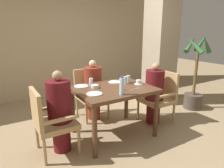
# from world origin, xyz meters

# --- Properties ---
(ground_plane) EXTENTS (16.00, 16.00, 0.00)m
(ground_plane) POSITION_xyz_m (0.00, 0.00, 0.00)
(ground_plane) COLOR #9E8460
(wall_back) EXTENTS (8.00, 0.06, 2.80)m
(wall_back) POSITION_xyz_m (0.00, 2.48, 1.40)
(wall_back) COLOR tan
(wall_back) RESTS_ON ground_plane
(pillar_stone) EXTENTS (0.56, 0.56, 2.70)m
(pillar_stone) POSITION_xyz_m (1.74, 0.83, 1.35)
(pillar_stone) COLOR tan
(pillar_stone) RESTS_ON ground_plane
(dining_table) EXTENTS (1.17, 0.91, 0.77)m
(dining_table) POSITION_xyz_m (0.00, 0.00, 0.67)
(dining_table) COLOR brown
(dining_table) RESTS_ON ground_plane
(chair_left_side) EXTENTS (0.51, 0.51, 0.91)m
(chair_left_side) POSITION_xyz_m (-0.98, 0.00, 0.49)
(chair_left_side) COLOR tan
(chair_left_side) RESTS_ON ground_plane
(diner_in_left_chair) EXTENTS (0.32, 0.32, 1.13)m
(diner_in_left_chair) POSITION_xyz_m (-0.84, 0.00, 0.58)
(diner_in_left_chair) COLOR #5B1419
(diner_in_left_chair) RESTS_ON ground_plane
(chair_far_side) EXTENTS (0.51, 0.51, 0.91)m
(chair_far_side) POSITION_xyz_m (0.00, 0.85, 0.49)
(chair_far_side) COLOR tan
(chair_far_side) RESTS_ON ground_plane
(diner_in_far_chair) EXTENTS (0.32, 0.32, 1.11)m
(diner_in_far_chair) POSITION_xyz_m (-0.00, 0.71, 0.57)
(diner_in_far_chair) COLOR maroon
(diner_in_far_chair) RESTS_ON ground_plane
(chair_right_side) EXTENTS (0.51, 0.51, 0.91)m
(chair_right_side) POSITION_xyz_m (0.98, 0.00, 0.49)
(chair_right_side) COLOR tan
(chair_right_side) RESTS_ON ground_plane
(diner_in_right_chair) EXTENTS (0.32, 0.32, 1.08)m
(diner_in_right_chair) POSITION_xyz_m (0.84, 0.00, 0.56)
(diner_in_right_chair) COLOR #5B1419
(diner_in_right_chair) RESTS_ON ground_plane
(potted_palm) EXTENTS (0.46, 0.48, 1.60)m
(potted_palm) POSITION_xyz_m (2.02, 0.06, 0.52)
(potted_palm) COLOR #4C4238
(potted_palm) RESTS_ON ground_plane
(plate_main_left) EXTENTS (0.22, 0.22, 0.01)m
(plate_main_left) POSITION_xyz_m (-0.39, 0.32, 0.78)
(plate_main_left) COLOR white
(plate_main_left) RESTS_ON dining_table
(plate_main_right) EXTENTS (0.22, 0.22, 0.01)m
(plate_main_right) POSITION_xyz_m (-0.39, -0.12, 0.78)
(plate_main_right) COLOR white
(plate_main_right) RESTS_ON dining_table
(plate_dessert_center) EXTENTS (0.22, 0.22, 0.01)m
(plate_dessert_center) POSITION_xyz_m (0.19, 0.27, 0.78)
(plate_dessert_center) COLOR white
(plate_dessert_center) RESTS_ON dining_table
(teacup_with_saucer) EXTENTS (0.14, 0.14, 0.07)m
(teacup_with_saucer) POSITION_xyz_m (0.45, -0.03, 0.81)
(teacup_with_saucer) COLOR white
(teacup_with_saucer) RESTS_ON dining_table
(bowl_small) EXTENTS (0.12, 0.12, 0.05)m
(bowl_small) POSITION_xyz_m (-0.24, 0.15, 0.80)
(bowl_small) COLOR white
(bowl_small) RESTS_ON dining_table
(water_bottle) EXTENTS (0.07, 0.07, 0.26)m
(water_bottle) POSITION_xyz_m (-0.08, -0.34, 0.89)
(water_bottle) COLOR silver
(water_bottle) RESTS_ON dining_table
(glass_tall_near) EXTENTS (0.06, 0.06, 0.12)m
(glass_tall_near) POSITION_xyz_m (-0.24, 0.29, 0.83)
(glass_tall_near) COLOR silver
(glass_tall_near) RESTS_ON dining_table
(glass_tall_mid) EXTENTS (0.06, 0.06, 0.12)m
(glass_tall_mid) POSITION_xyz_m (0.29, 0.10, 0.83)
(glass_tall_mid) COLOR silver
(glass_tall_mid) RESTS_ON dining_table
(glass_tall_far) EXTENTS (0.06, 0.06, 0.12)m
(glass_tall_far) POSITION_xyz_m (0.37, 0.14, 0.83)
(glass_tall_far) COLOR silver
(glass_tall_far) RESTS_ON dining_table
(salt_shaker) EXTENTS (0.03, 0.03, 0.07)m
(salt_shaker) POSITION_xyz_m (0.02, -0.17, 0.81)
(salt_shaker) COLOR white
(salt_shaker) RESTS_ON dining_table
(pepper_shaker) EXTENTS (0.03, 0.03, 0.07)m
(pepper_shaker) POSITION_xyz_m (0.06, -0.17, 0.81)
(pepper_shaker) COLOR #4C3D2D
(pepper_shaker) RESTS_ON dining_table
(fork_beside_plate) EXTENTS (0.19, 0.05, 0.00)m
(fork_beside_plate) POSITION_xyz_m (0.25, -0.22, 0.78)
(fork_beside_plate) COLOR silver
(fork_beside_plate) RESTS_ON dining_table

